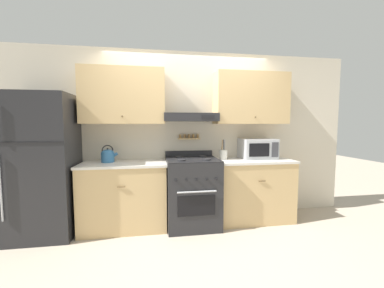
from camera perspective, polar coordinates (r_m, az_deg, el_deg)
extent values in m
plane|color=#B2A38E|center=(3.37, 0.83, -20.69)|extent=(16.00, 16.00, 0.00)
cube|color=beige|center=(3.69, -0.90, 2.07)|extent=(5.20, 0.08, 2.55)
cube|color=tan|center=(3.49, -16.31, 11.07)|extent=(1.14, 0.33, 0.77)
sphere|color=brown|center=(3.29, -16.57, 6.46)|extent=(0.02, 0.02, 0.02)
cube|color=tan|center=(3.76, 14.10, 10.64)|extent=(1.12, 0.33, 0.77)
sphere|color=brown|center=(3.58, 15.13, 6.35)|extent=(0.02, 0.02, 0.02)
cube|color=#232326|center=(3.47, -0.37, 6.50)|extent=(0.79, 0.37, 0.12)
cube|color=black|center=(3.32, 3.91, 6.56)|extent=(0.19, 0.01, 0.05)
cube|color=tan|center=(3.61, -0.72, 1.28)|extent=(0.34, 0.07, 0.02)
cylinder|color=olive|center=(3.59, -2.87, 1.89)|extent=(0.03, 0.03, 0.06)
cylinder|color=olive|center=(3.60, -1.79, 1.90)|extent=(0.03, 0.03, 0.06)
cylinder|color=olive|center=(3.61, -0.72, 1.91)|extent=(0.03, 0.03, 0.06)
cylinder|color=olive|center=(3.62, 0.34, 1.92)|extent=(0.03, 0.03, 0.06)
cylinder|color=olive|center=(3.63, 1.40, 1.93)|extent=(0.03, 0.03, 0.06)
cube|color=tan|center=(3.49, -16.03, -12.14)|extent=(1.14, 0.59, 0.89)
cube|color=silver|center=(3.38, -16.21, -4.63)|extent=(1.16, 0.62, 0.03)
cylinder|color=brown|center=(3.13, -16.80, -9.93)|extent=(0.10, 0.01, 0.01)
cube|color=tan|center=(3.76, 14.46, -10.85)|extent=(1.12, 0.59, 0.89)
cube|color=silver|center=(3.66, 14.61, -3.88)|extent=(1.14, 0.62, 0.03)
cylinder|color=brown|center=(3.43, 16.62, -8.62)|extent=(0.10, 0.01, 0.01)
cube|color=#232326|center=(3.44, 0.07, -11.64)|extent=(0.73, 0.68, 0.95)
cube|color=black|center=(3.14, 1.12, -14.74)|extent=(0.49, 0.01, 0.27)
cylinder|color=#ADAFB5|center=(3.06, 1.21, -11.52)|extent=(0.51, 0.02, 0.02)
cube|color=black|center=(3.34, 0.07, -3.66)|extent=(0.73, 0.68, 0.01)
cylinder|color=#232326|center=(3.15, -2.59, -3.91)|extent=(0.11, 0.11, 0.02)
cylinder|color=#232326|center=(3.21, 3.63, -3.76)|extent=(0.11, 0.11, 0.02)
cylinder|color=#232326|center=(3.47, -3.21, -3.10)|extent=(0.11, 0.11, 0.02)
cylinder|color=#232326|center=(3.53, 2.45, -2.98)|extent=(0.11, 0.11, 0.02)
cylinder|color=black|center=(3.00, -3.83, -8.84)|extent=(0.03, 0.02, 0.03)
cylinder|color=black|center=(3.01, -1.32, -8.76)|extent=(0.03, 0.02, 0.03)
cylinder|color=black|center=(3.03, 1.16, -8.67)|extent=(0.03, 0.02, 0.03)
cylinder|color=black|center=(3.06, 3.60, -8.57)|extent=(0.03, 0.02, 0.03)
cylinder|color=black|center=(3.09, 6.00, -8.45)|extent=(0.03, 0.02, 0.03)
cube|color=#232326|center=(3.64, -0.74, -2.24)|extent=(0.73, 0.04, 0.08)
cube|color=#232326|center=(3.60, -32.44, -4.47)|extent=(0.77, 0.68, 1.84)
cube|color=black|center=(3.25, -35.07, 0.37)|extent=(0.77, 0.01, 0.01)
cylinder|color=#ADAFB5|center=(3.45, -39.21, -8.28)|extent=(0.02, 0.02, 0.77)
cylinder|color=teal|center=(3.49, -19.75, -3.02)|extent=(0.18, 0.18, 0.14)
ellipsoid|color=teal|center=(3.48, -19.78, -1.89)|extent=(0.16, 0.16, 0.08)
sphere|color=black|center=(3.47, -19.80, -1.08)|extent=(0.02, 0.02, 0.02)
cylinder|color=teal|center=(3.47, -18.38, -2.68)|extent=(0.11, 0.04, 0.09)
torus|color=black|center=(3.48, -19.79, -1.51)|extent=(0.16, 0.01, 0.16)
cube|color=#ADAFB5|center=(3.78, 15.55, -1.06)|extent=(0.52, 0.40, 0.30)
cube|color=black|center=(3.57, 16.01, -1.41)|extent=(0.31, 0.01, 0.19)
cube|color=#38383D|center=(3.68, 19.50, -1.31)|extent=(0.10, 0.01, 0.22)
cylinder|color=silver|center=(3.58, 7.59, -2.56)|extent=(0.12, 0.12, 0.14)
cylinder|color=olive|center=(3.55, 7.33, -0.24)|extent=(0.01, 0.05, 0.16)
cylinder|color=#28282B|center=(3.56, 7.69, -0.22)|extent=(0.01, 0.04, 0.16)
cylinder|color=#B2B2B7|center=(3.58, 7.93, -0.21)|extent=(0.01, 0.03, 0.16)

